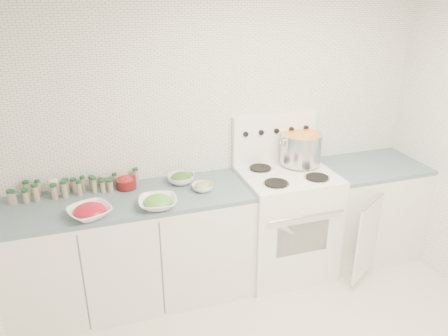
{
  "coord_description": "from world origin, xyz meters",
  "views": [
    {
      "loc": [
        -1.04,
        -1.79,
        2.36
      ],
      "look_at": [
        -0.09,
        1.14,
        1.07
      ],
      "focal_mm": 35.0,
      "sensor_mm": 36.0,
      "label": 1
    }
  ],
  "objects_px": {
    "bowl_tomato": "(90,211)",
    "stove": "(285,219)",
    "bowl_snowpea": "(158,202)",
    "stock_pot": "(301,147)"
  },
  "relations": [
    {
      "from": "stock_pot",
      "to": "bowl_snowpea",
      "type": "bearing_deg",
      "value": -165.32
    },
    {
      "from": "stock_pot",
      "to": "stove",
      "type": "bearing_deg",
      "value": -143.31
    },
    {
      "from": "bowl_tomato",
      "to": "stock_pot",
      "type": "bearing_deg",
      "value": 10.75
    },
    {
      "from": "stove",
      "to": "bowl_tomato",
      "type": "relative_size",
      "value": 3.73
    },
    {
      "from": "stove",
      "to": "stock_pot",
      "type": "relative_size",
      "value": 3.7
    },
    {
      "from": "stove",
      "to": "bowl_snowpea",
      "type": "distance_m",
      "value": 1.22
    },
    {
      "from": "bowl_tomato",
      "to": "stove",
      "type": "bearing_deg",
      "value": 7.18
    },
    {
      "from": "stove",
      "to": "stock_pot",
      "type": "xyz_separation_m",
      "value": [
        0.18,
        0.14,
        0.59
      ]
    },
    {
      "from": "stock_pot",
      "to": "bowl_tomato",
      "type": "bearing_deg",
      "value": -169.25
    },
    {
      "from": "stock_pot",
      "to": "bowl_tomato",
      "type": "relative_size",
      "value": 1.01
    }
  ]
}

